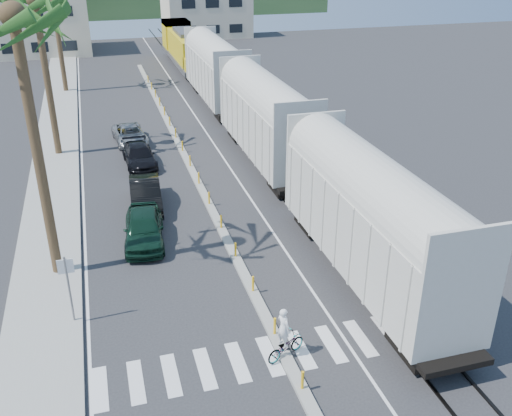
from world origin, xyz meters
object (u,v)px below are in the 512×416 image
(car_second, at_px, (145,195))
(cyclist, at_px, (285,342))
(car_lead, at_px, (144,228))
(street_sign, at_px, (68,281))

(car_second, relative_size, cyclist, 2.24)
(car_lead, xyz_separation_m, car_second, (0.52, 4.01, -0.02))
(car_lead, distance_m, car_second, 4.04)
(street_sign, distance_m, car_lead, 6.83)
(car_lead, relative_size, car_second, 1.02)
(car_second, distance_m, cyclist, 14.41)
(street_sign, xyz_separation_m, car_lead, (3.37, 5.83, -1.17))
(street_sign, distance_m, cyclist, 8.52)
(car_second, bearing_deg, street_sign, -108.56)
(street_sign, relative_size, car_lead, 0.62)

